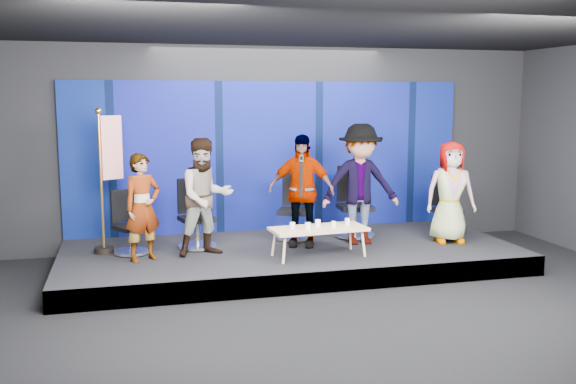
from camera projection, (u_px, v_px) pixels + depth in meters
name	position (u px, v px, depth m)	size (l,w,h in m)	color
ground	(343.00, 318.00, 7.69)	(10.00, 10.00, 0.00)	black
room_walls	(346.00, 115.00, 7.34)	(10.02, 8.02, 3.51)	black
riser	(291.00, 256.00, 10.07)	(7.00, 3.00, 0.30)	black
backdrop	(270.00, 156.00, 11.24)	(7.00, 0.08, 2.60)	#071852
chair_a	(130.00, 233.00, 9.59)	(0.73, 0.73, 0.95)	silver
panelist_a	(143.00, 207.00, 9.13)	(0.56, 0.37, 1.54)	black
chair_b	(196.00, 225.00, 9.96)	(0.72, 0.72, 1.07)	silver
panelist_b	(205.00, 197.00, 9.43)	(0.85, 0.66, 1.74)	black
chair_c	(294.00, 218.00, 10.58)	(0.80, 0.80, 1.09)	silver
panelist_c	(301.00, 191.00, 10.02)	(1.03, 0.43, 1.76)	black
chair_d	(354.00, 214.00, 10.75)	(0.72, 0.72, 1.18)	silver
panelist_d	(360.00, 184.00, 10.16)	(1.24, 0.71, 1.92)	black
chair_e	(445.00, 216.00, 10.84)	(0.66, 0.66, 1.01)	silver
panelist_e	(450.00, 192.00, 10.28)	(0.80, 0.52, 1.63)	black
coffee_table	(319.00, 230.00, 9.41)	(1.45, 0.71, 0.43)	tan
mug_a	(293.00, 225.00, 9.32)	(0.08, 0.08, 0.09)	silver
mug_b	(308.00, 226.00, 9.27)	(0.08, 0.08, 0.10)	silver
mug_c	(318.00, 223.00, 9.49)	(0.08, 0.08, 0.10)	silver
mug_d	(334.00, 224.00, 9.41)	(0.07, 0.07, 0.09)	silver
mug_e	(347.00, 221.00, 9.64)	(0.08, 0.08, 0.09)	silver
flag_stand	(108.00, 177.00, 9.57)	(0.47, 0.34, 2.18)	black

